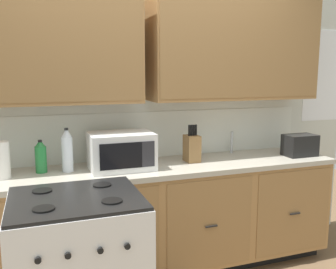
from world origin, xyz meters
TOP-DOWN VIEW (x-y plane):
  - wall_unit at (0.00, 0.50)m, footprint 4.30×0.40m
  - counter_run at (0.00, 0.30)m, footprint 3.13×0.64m
  - microwave at (-0.24, 0.30)m, footprint 0.48×0.37m
  - toaster at (1.36, 0.21)m, footprint 0.28×0.18m
  - knife_block at (0.37, 0.33)m, footprint 0.11×0.14m
  - sink_faucet at (0.84, 0.51)m, footprint 0.02×0.02m
  - paper_towel_roll at (-1.08, 0.31)m, footprint 0.12×0.12m
  - bottle_green at (-0.82, 0.39)m, footprint 0.08×0.08m
  - bottle_clear at (-0.63, 0.35)m, footprint 0.08×0.08m

SIDE VIEW (x-z plane):
  - counter_run at x=0.00m, z-range 0.01..0.93m
  - toaster at x=1.36m, z-range 0.92..1.11m
  - sink_faucet at x=0.84m, z-range 0.92..1.12m
  - knife_block at x=0.37m, z-range 0.88..1.19m
  - bottle_green at x=-0.82m, z-range 0.91..1.16m
  - paper_towel_roll at x=-1.08m, z-range 0.92..1.18m
  - microwave at x=-0.24m, z-range 0.92..1.20m
  - bottle_clear at x=-0.63m, z-range 0.91..1.24m
  - wall_unit at x=0.00m, z-range 0.44..2.80m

